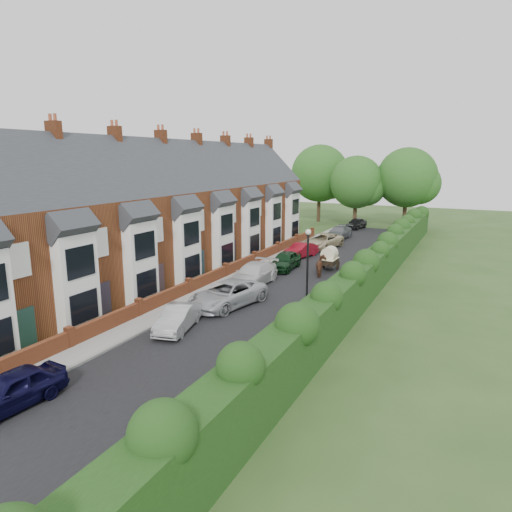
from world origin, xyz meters
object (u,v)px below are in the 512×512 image
(car_beige, at_px, (323,241))
(car_black, at_px, (356,223))
(car_red, at_px, (301,250))
(car_grey, at_px, (339,233))
(car_navy, at_px, (10,391))
(car_white, at_px, (253,275))
(car_green, at_px, (285,261))
(lamppost, at_px, (308,262))
(horse, at_px, (321,266))
(horse_cart, at_px, (329,257))
(car_silver_b, at_px, (228,294))
(car_silver_a, at_px, (178,318))

(car_beige, height_order, car_black, car_beige)
(car_red, bearing_deg, car_grey, 102.22)
(car_navy, distance_m, car_red, 28.96)
(car_white, bearing_deg, car_beige, 88.29)
(car_green, distance_m, car_beige, 9.99)
(car_beige, distance_m, car_black, 14.36)
(lamppost, relative_size, car_beige, 0.96)
(car_navy, height_order, horse, horse)
(car_red, distance_m, car_grey, 11.13)
(car_black, bearing_deg, car_navy, -82.01)
(car_beige, distance_m, horse_cart, 9.35)
(lamppost, relative_size, car_navy, 1.26)
(horse_cart, bearing_deg, car_silver_b, -104.01)
(car_green, height_order, car_black, car_green)
(car_navy, xyz_separation_m, car_white, (0.53, 18.73, 0.07))
(car_black, bearing_deg, horse, -73.23)
(car_navy, height_order, horse_cart, horse_cart)
(car_silver_b, xyz_separation_m, car_white, (-0.74, 4.97, 0.00))
(car_beige, xyz_separation_m, horse_cart, (3.39, -8.71, 0.38))
(car_silver_b, bearing_deg, car_silver_a, -82.90)
(lamppost, xyz_separation_m, car_black, (-5.82, 34.60, -2.60))
(car_silver_b, xyz_separation_m, car_red, (-0.96, 15.20, -0.11))
(car_silver_b, distance_m, horse, 9.98)
(lamppost, relative_size, horse, 2.76)
(lamppost, relative_size, car_red, 1.28)
(car_red, xyz_separation_m, car_beige, (0.46, 5.08, 0.08))
(car_white, relative_size, horse, 2.84)
(car_silver_b, distance_m, car_red, 15.23)
(car_green, distance_m, horse_cart, 3.62)
(car_white, bearing_deg, lamppost, -40.85)
(car_silver_b, height_order, car_green, car_silver_b)
(car_beige, distance_m, horse, 11.25)
(lamppost, relative_size, horse_cart, 1.89)
(car_silver_b, bearing_deg, car_red, 105.51)
(lamppost, distance_m, horse, 10.10)
(car_green, bearing_deg, car_red, 92.79)
(lamppost, distance_m, car_beige, 21.17)
(car_silver_b, relative_size, car_red, 1.37)
(car_white, distance_m, car_green, 5.33)
(horse_cart, bearing_deg, car_beige, 111.25)
(lamppost, height_order, car_navy, lamppost)
(car_grey, distance_m, horse, 17.12)
(car_white, distance_m, horse, 5.84)
(car_grey, bearing_deg, horse, -74.49)
(car_silver_b, xyz_separation_m, car_black, (-0.68, 34.64, -0.07))
(car_white, bearing_deg, car_black, 89.07)
(car_navy, relative_size, car_silver_a, 1.03)
(car_navy, distance_m, car_green, 24.07)
(car_green, relative_size, car_red, 1.08)
(lamppost, distance_m, car_white, 8.08)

